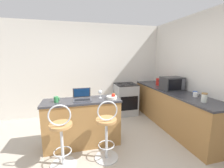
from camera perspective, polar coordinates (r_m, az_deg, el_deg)
name	(u,v)px	position (r m, az deg, el deg)	size (l,w,h in m)	color
ground_plane	(111,160)	(2.79, -0.28, -26.91)	(20.00, 20.00, 0.00)	#ADA393
wall_back	(92,70)	(4.43, -7.50, 5.40)	(12.00, 0.06, 2.60)	silver
wall_right	(220,78)	(3.40, 35.77, 1.87)	(0.06, 12.00, 2.60)	silver
breakfast_bar	(83,122)	(3.01, -11.09, -14.14)	(1.42, 0.50, 0.90)	#9E703D
counter_right	(171,108)	(3.96, 21.68, -8.51)	(0.64, 2.73, 0.90)	#9E703D
bar_stool_near	(62,137)	(2.52, -18.66, -18.70)	(0.40, 0.40, 1.03)	silver
bar_stool_far	(107,132)	(2.56, -2.11, -17.65)	(0.40, 0.40, 1.03)	silver
laptop	(82,97)	(2.86, -11.34, -4.76)	(0.33, 0.27, 0.22)	#47474C
microwave	(172,83)	(3.85, 21.88, 0.21)	(0.48, 0.36, 0.31)	#2D2D30
toaster	(161,82)	(4.28, 18.21, 0.66)	(0.18, 0.25, 0.20)	red
stove_range	(126,99)	(4.46, 5.22, -5.66)	(0.59, 0.61, 0.91)	#9EA3A8
fruit_bowl	(112,97)	(2.84, 0.09, -4.93)	(0.20, 0.20, 0.11)	silver
mug_green	(56,99)	(2.83, -20.41, -5.49)	(0.10, 0.08, 0.10)	#338447
mug_blue	(195,93)	(3.53, 29.07, -3.12)	(0.10, 0.08, 0.09)	#2D51AD
mug_white	(195,95)	(3.43, 29.20, -3.52)	(0.11, 0.09, 0.09)	white
wine_glass_tall	(100,92)	(2.90, -4.51, -3.15)	(0.07, 0.07, 0.16)	silver
storage_jar	(204,98)	(3.09, 31.70, -4.42)	(0.10, 0.10, 0.17)	silver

